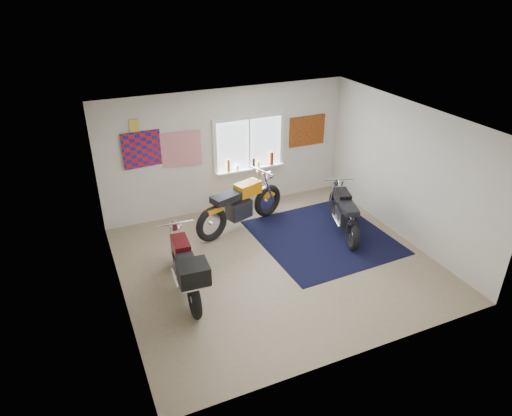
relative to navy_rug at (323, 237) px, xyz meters
name	(u,v)px	position (x,y,z in m)	size (l,w,h in m)	color
ground	(276,263)	(-1.26, -0.45, -0.01)	(5.50, 5.50, 0.00)	#9E896B
room_shell	(278,182)	(-1.26, -0.45, 1.63)	(5.50, 5.50, 5.50)	white
navy_rug	(323,237)	(0.00, 0.00, 0.00)	(2.50, 2.60, 0.01)	black
window_assembly	(249,147)	(-0.76, 2.02, 1.36)	(1.66, 0.17, 1.26)	white
oil_bottles	(255,162)	(-0.66, 1.95, 1.02)	(1.12, 0.09, 0.30)	#8F6014
flag_display	(134,126)	(-3.16, 2.03, 2.14)	(1.60, 0.10, 1.17)	red
triumph_poster	(307,131)	(0.69, 2.03, 1.54)	(0.90, 0.03, 0.70)	#A54C14
yellow_triumph	(240,206)	(-1.37, 1.05, 0.50)	(2.19, 0.95, 1.14)	black
black_chrome_bike	(344,213)	(0.48, 0.04, 0.43)	(0.78, 1.87, 0.99)	black
maroon_tourer	(186,268)	(-3.02, -0.71, 0.53)	(0.63, 2.04, 1.04)	black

